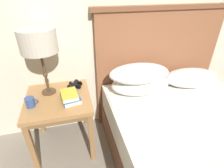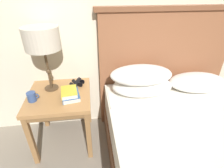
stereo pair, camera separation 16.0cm
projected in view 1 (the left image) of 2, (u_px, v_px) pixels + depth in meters
wall_back at (109, 8)px, 1.63m from camera, size 8.00×0.06×2.60m
nightstand at (59, 105)px, 1.63m from camera, size 0.58×0.58×0.60m
bed at (192, 139)px, 1.53m from camera, size 1.48×1.81×1.32m
table_lamp at (38, 42)px, 1.42m from camera, size 0.31×0.31×0.60m
book_on_nightstand at (70, 98)px, 1.55m from camera, size 0.19×0.23×0.04m
book_stacked_on_top at (69, 95)px, 1.53m from camera, size 0.16×0.20×0.04m
binoculars_pair at (75, 85)px, 1.74m from camera, size 0.15×0.16×0.05m
coffee_mug at (30, 102)px, 1.46m from camera, size 0.10×0.08×0.08m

